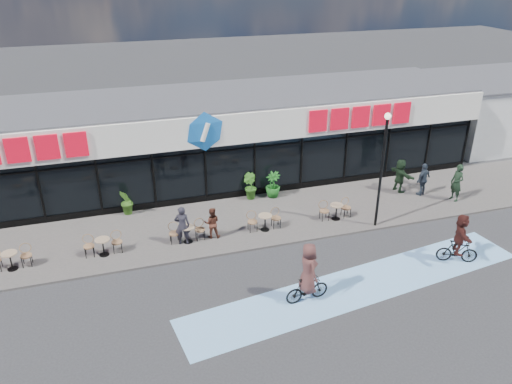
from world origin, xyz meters
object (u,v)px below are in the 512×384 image
Objects in this scene: pedestrian_c at (423,179)px; patron_right at (212,223)px; cyclist_a at (308,277)px; potted_plant_right at (250,186)px; potted_plant_left at (127,202)px; patron_left at (182,225)px; pedestrian_a at (457,183)px; pedestrian_b at (400,175)px; lamp_post at (383,161)px; potted_plant_mid at (273,185)px; cyclist_b at (459,240)px.

patron_right is at bearing -16.12° from pedestrian_c.
cyclist_a is (2.28, -5.18, 0.21)m from patron_right.
potted_plant_right is 8.77m from pedestrian_c.
potted_plant_left is 3.96m from patron_left.
potted_plant_left is 0.68× the size of pedestrian_a.
potted_plant_right is 10.22m from pedestrian_a.
pedestrian_a is at bearing -139.80° from pedestrian_b.
pedestrian_c is 10.80m from cyclist_a.
potted_plant_left is at bearing -29.98° from pedestrian_c.
lamp_post is at bearing -43.10° from potted_plant_right.
potted_plant_mid is 1.00× the size of potted_plant_right.
cyclist_b is (8.97, -4.63, 0.21)m from patron_right.
pedestrian_b reaches higher than patron_left.
pedestrian_c is at bearing -161.59° from patron_right.
potted_plant_mid is at bearing -1.55° from potted_plant_left.
pedestrian_a is 5.71m from cyclist_b.
patron_right is (-2.64, -3.20, 0.04)m from potted_plant_right.
patron_right is at bearing 171.05° from lamp_post.
potted_plant_right is at bearing -127.31° from patron_left.
cyclist_a reaches higher than pedestrian_b.
potted_plant_mid is at bearing 79.48° from cyclist_a.
patron_right reaches higher than potted_plant_right.
patron_left is at bearing -15.92° from pedestrian_c.
patron_right is (1.30, 0.16, -0.18)m from patron_left.
pedestrian_b is (-2.10, 1.75, -0.06)m from pedestrian_a.
pedestrian_c is (8.49, -2.20, 0.20)m from potted_plant_right.
patron_right is at bearing 89.58° from pedestrian_b.
potted_plant_left is 16.02m from pedestrian_a.
pedestrian_b is (10.24, 1.73, 0.18)m from patron_right.
lamp_post reaches higher than potted_plant_right.
pedestrian_c is (12.43, 1.17, -0.02)m from patron_left.
cyclist_b is at bearing -44.12° from pedestrian_a.
potted_plant_right is (5.99, -0.02, 0.02)m from potted_plant_left.
patron_right is 5.66m from cyclist_a.
potted_plant_left is at bearing -30.69° from patron_right.
pedestrian_b reaches higher than potted_plant_left.
pedestrian_a is 1.59m from pedestrian_c.
lamp_post is 4.95m from pedestrian_c.
cyclist_a is at bearing -56.20° from potted_plant_left.
cyclist_b is (-1.27, -6.36, 0.03)m from pedestrian_b.
lamp_post reaches higher than pedestrian_c.
potted_plant_right is at bearing -116.28° from patron_right.
lamp_post reaches higher than pedestrian_b.
potted_plant_mid is 6.02m from patron_left.
pedestrian_a is (13.64, 0.14, 0.06)m from patron_left.
pedestrian_c reaches higher than potted_plant_mid.
cyclist_a reaches higher than pedestrian_c.
cyclist_b is at bearing -51.05° from potted_plant_right.
patron_left is at bearing 156.49° from cyclist_b.
cyclist_a is (-0.36, -8.38, 0.26)m from potted_plant_right.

